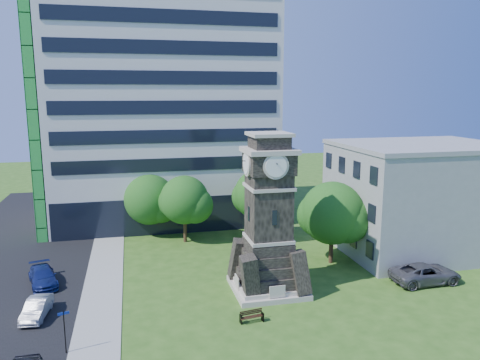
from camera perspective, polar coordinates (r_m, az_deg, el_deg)
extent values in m
plane|color=#2A5017|center=(34.95, -0.53, -14.98)|extent=(160.00, 160.00, 0.00)
cube|color=gray|center=(38.88, -16.40, -12.64)|extent=(3.00, 70.00, 0.06)
cube|color=#B5AC9E|center=(37.32, 3.38, -12.93)|extent=(5.40, 5.40, 0.40)
cube|color=#B5AC9E|center=(37.18, 3.39, -12.44)|extent=(4.80, 4.80, 0.30)
cube|color=black|center=(35.12, 3.51, -2.40)|extent=(3.00, 3.00, 6.40)
cube|color=#B5AC9E|center=(35.91, 3.45, -7.07)|extent=(3.25, 3.25, 0.25)
cube|color=#B5AC9E|center=(34.91, 3.53, -0.80)|extent=(3.25, 3.25, 0.25)
cube|color=black|center=(33.95, 4.23, -4.61)|extent=(0.35, 0.08, 1.10)
cube|color=black|center=(34.60, 3.56, 2.12)|extent=(3.30, 3.30, 1.60)
cube|color=#B5AC9E|center=(34.48, 3.58, 3.60)|extent=(3.70, 3.70, 0.35)
cylinder|color=white|center=(32.93, 4.45, 1.68)|extent=(1.56, 0.06, 1.56)
cylinder|color=white|center=(34.13, 0.71, 2.02)|extent=(0.06, 1.56, 1.56)
cube|color=black|center=(34.41, 3.59, 4.59)|extent=(2.60, 2.60, 0.90)
cube|color=#B5AC9E|center=(34.35, 3.60, 5.59)|extent=(3.00, 3.00, 0.25)
cube|color=silver|center=(56.90, -9.43, 9.36)|extent=(25.00, 15.00, 28.00)
cube|color=black|center=(51.40, -8.47, -4.27)|extent=(24.50, 0.80, 4.00)
cube|color=gray|center=(48.25, 21.05, -2.19)|extent=(15.00, 12.00, 10.00)
cube|color=gray|center=(47.44, 21.46, 3.95)|extent=(15.20, 12.20, 0.40)
imported|color=#98999F|center=(35.83, -23.53, -14.15)|extent=(1.74, 3.90, 1.24)
imported|color=navy|center=(41.08, -22.90, -10.81)|extent=(3.08, 5.00, 1.35)
imported|color=#4D4D52|center=(41.11, 21.68, -10.54)|extent=(5.74, 2.72, 1.58)
cube|color=black|center=(32.32, 0.09, -16.61)|extent=(0.05, 0.40, 0.62)
cube|color=black|center=(32.66, 2.77, -16.32)|extent=(0.05, 0.40, 0.62)
cube|color=#371E13|center=(32.44, 1.44, -16.33)|extent=(1.60, 0.43, 0.04)
cube|color=#371E13|center=(32.50, 1.35, -15.79)|extent=(1.60, 0.04, 0.36)
cylinder|color=black|center=(30.46, -20.58, -16.97)|extent=(0.06, 0.06, 2.67)
cube|color=navy|center=(29.94, -20.73, -14.98)|extent=(0.64, 0.04, 0.16)
cylinder|color=#332114|center=(51.29, -10.84, -5.37)|extent=(0.32, 0.32, 2.29)
sphere|color=#1C581A|center=(50.60, -10.95, -2.32)|extent=(5.41, 5.41, 5.41)
sphere|color=#1C581A|center=(50.22, -9.67, -2.90)|extent=(4.06, 4.06, 4.06)
sphere|color=#1C581A|center=(51.29, -12.03, -2.48)|extent=(3.79, 3.79, 3.79)
cylinder|color=#332114|center=(48.42, -6.71, -6.04)|extent=(0.36, 0.36, 2.57)
sphere|color=#1D581A|center=(47.62, -6.79, -2.42)|extent=(4.94, 4.94, 4.94)
sphere|color=#1D581A|center=(47.38, -5.52, -3.08)|extent=(3.71, 3.71, 3.71)
sphere|color=#1D581A|center=(48.20, -7.89, -2.63)|extent=(3.46, 3.46, 3.46)
cylinder|color=#332114|center=(48.72, 2.41, -5.72)|extent=(0.40, 0.40, 2.81)
sphere|color=#1E5218|center=(47.87, 2.44, -1.78)|extent=(5.31, 5.31, 5.31)
sphere|color=#1E5218|center=(47.79, 3.84, -2.49)|extent=(3.98, 3.98, 3.98)
sphere|color=#1E5218|center=(48.33, 1.16, -2.03)|extent=(3.72, 3.72, 3.72)
cylinder|color=#332114|center=(43.17, 11.03, -8.18)|extent=(0.38, 0.38, 2.68)
sphere|color=#2E571A|center=(42.24, 11.19, -3.97)|extent=(5.60, 5.60, 5.60)
sphere|color=#2E571A|center=(42.35, 12.86, -4.72)|extent=(4.20, 4.20, 4.20)
sphere|color=#2E571A|center=(42.55, 9.58, -4.22)|extent=(3.92, 3.92, 3.92)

